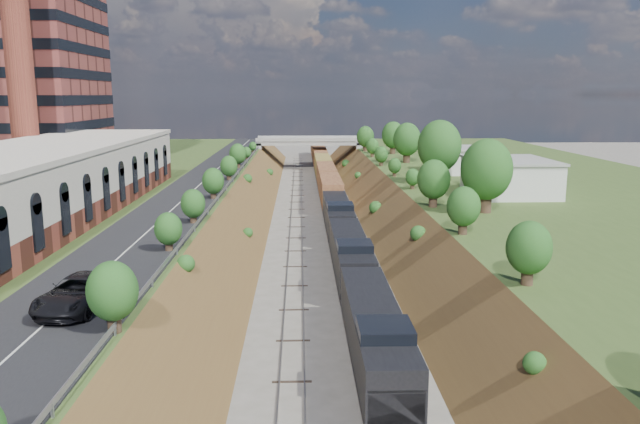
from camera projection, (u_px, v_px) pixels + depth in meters
platform_left at (68, 205)px, 82.87m from camera, size 44.00×180.00×5.00m
platform_right at (557, 202)px, 84.95m from camera, size 44.00×180.00×5.00m
embankment_left at (234, 223)px, 84.03m from camera, size 10.00×180.00×10.00m
embankment_right at (396, 221)px, 84.72m from camera, size 10.00×180.00×10.00m
rail_left_track at (296, 221)px, 84.27m from camera, size 1.58×180.00×0.18m
rail_right_track at (335, 221)px, 84.44m from camera, size 1.58×180.00×0.18m
road at (199, 186)px, 82.95m from camera, size 8.00×180.00×0.10m
guardrail at (230, 182)px, 82.79m from camera, size 0.10×171.00×0.70m
commercial_building at (32, 183)px, 60.31m from camera, size 14.30×62.30×7.00m
smokestack at (16, 27)px, 74.68m from camera, size 3.20×3.20×40.00m
overpass at (309, 148)px, 144.36m from camera, size 24.50×8.30×7.40m
white_building_near at (509, 178)px, 75.96m from camera, size 9.00×12.00×4.00m
white_building_far at (460, 161)px, 97.59m from camera, size 8.00×10.00×3.60m
tree_right_large at (487, 170)px, 63.53m from camera, size 5.25×5.25×7.61m
tree_left_crest at (160, 239)px, 43.41m from camera, size 2.45×2.45×3.55m
freight_train at (326, 178)px, 109.63m from camera, size 3.07×156.19×4.58m
suv at (79, 293)px, 34.99m from camera, size 3.99×7.02×1.85m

